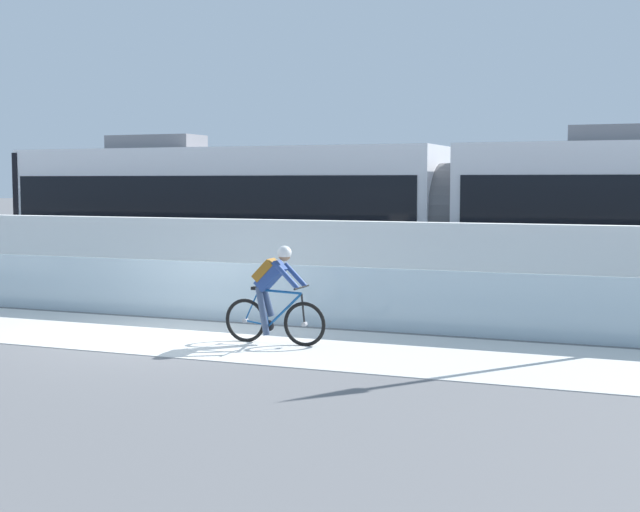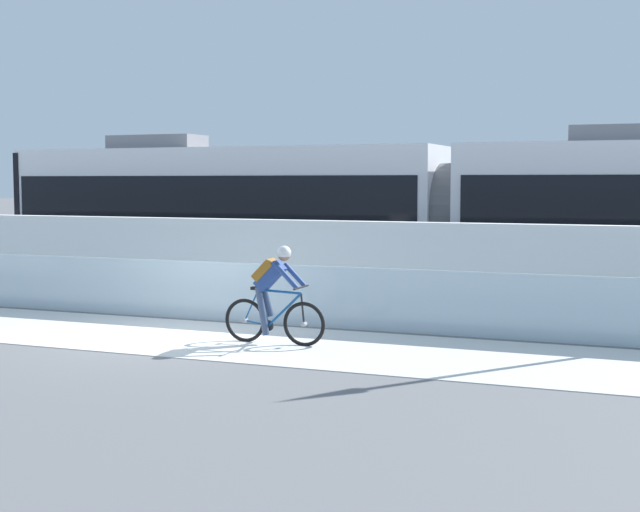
{
  "view_description": "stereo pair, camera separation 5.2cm",
  "coord_description": "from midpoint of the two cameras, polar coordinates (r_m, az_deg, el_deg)",
  "views": [
    {
      "loc": [
        7.87,
        -12.98,
        2.63
      ],
      "look_at": [
        1.83,
        2.35,
        1.25
      ],
      "focal_mm": 49.92,
      "sensor_mm": 36.0,
      "label": 1
    },
    {
      "loc": [
        7.91,
        -12.96,
        2.63
      ],
      "look_at": [
        1.83,
        2.35,
        1.25
      ],
      "focal_mm": 49.92,
      "sensor_mm": 36.0,
      "label": 2
    }
  ],
  "objects": [
    {
      "name": "bike_path_deck",
      "position": [
        15.41,
        -9.72,
        -5.09
      ],
      "size": [
        32.0,
        3.2,
        0.01
      ],
      "primitive_type": "cube",
      "color": "silver",
      "rests_on": "ground"
    },
    {
      "name": "glass_parapet",
      "position": [
        16.92,
        -6.5,
        -2.28
      ],
      "size": [
        32.0,
        0.05,
        1.11
      ],
      "primitive_type": "cube",
      "color": "silver",
      "rests_on": "ground"
    },
    {
      "name": "cyclist_on_bike",
      "position": [
        14.38,
        -3.08,
        -2.53
      ],
      "size": [
        1.77,
        0.58,
        1.61
      ],
      "color": "black",
      "rests_on": "ground"
    },
    {
      "name": "concrete_barrier_wall",
      "position": [
        18.48,
        -3.89,
        -0.51
      ],
      "size": [
        32.0,
        0.36,
        1.85
      ],
      "primitive_type": "cube",
      "color": "white",
      "rests_on": "ground"
    },
    {
      "name": "ground_plane",
      "position": [
        15.41,
        -9.72,
        -5.11
      ],
      "size": [
        200.0,
        200.0,
        0.0
      ],
      "primitive_type": "plane",
      "color": "slate"
    },
    {
      "name": "tram_rail_far",
      "position": [
        22.16,
        0.47,
        -2.02
      ],
      "size": [
        32.0,
        0.08,
        0.01
      ],
      "primitive_type": "cube",
      "color": "#595654",
      "rests_on": "ground"
    },
    {
      "name": "tram",
      "position": [
        20.37,
        8.32,
        2.66
      ],
      "size": [
        22.56,
        2.54,
        3.81
      ],
      "color": "silver",
      "rests_on": "ground"
    },
    {
      "name": "tram_rail_near",
      "position": [
        20.84,
        -0.95,
        -2.45
      ],
      "size": [
        32.0,
        0.08,
        0.01
      ],
      "primitive_type": "cube",
      "color": "#595654",
      "rests_on": "ground"
    }
  ]
}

